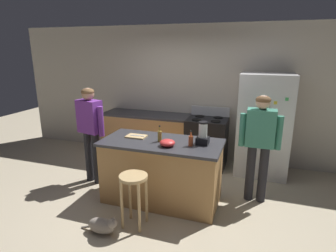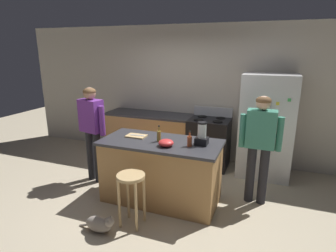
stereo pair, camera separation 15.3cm
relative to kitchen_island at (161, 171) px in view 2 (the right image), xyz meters
name	(u,v)px [view 2 (the right image)]	position (x,y,z in m)	size (l,w,h in m)	color
ground_plane	(161,199)	(0.00, 0.00, -0.47)	(14.00, 14.00, 0.00)	beige
back_wall	(197,94)	(0.00, 1.95, 0.88)	(8.00, 0.10, 2.70)	beige
kitchen_island	(161,171)	(0.00, 0.00, 0.00)	(1.75, 0.83, 0.94)	#B7844C
back_counter_run	(153,136)	(-0.80, 1.55, 0.00)	(2.00, 0.64, 0.94)	#B7844C
refrigerator	(266,126)	(1.40, 1.50, 0.44)	(0.90, 0.73, 1.83)	silver
stove_range	(209,142)	(0.38, 1.52, 0.01)	(0.76, 0.65, 1.12)	black
person_by_island_left	(92,126)	(-1.33, 0.21, 0.52)	(0.60, 0.30, 1.63)	#26262B
person_by_sink_right	(260,140)	(1.34, 0.45, 0.51)	(0.59, 0.22, 1.61)	#26262B
bar_stool	(131,186)	(-0.12, -0.70, 0.07)	(0.36, 0.36, 0.71)	tan
cat	(100,224)	(-0.43, -0.99, -0.37)	(0.52, 0.18, 0.26)	gray
blender_appliance	(202,135)	(0.59, 0.07, 0.61)	(0.17, 0.17, 0.32)	black
bottle_cooking_sauce	(190,141)	(0.45, -0.05, 0.55)	(0.06, 0.06, 0.22)	#B24C26
bottle_vinegar	(159,136)	(-0.02, -0.01, 0.56)	(0.06, 0.06, 0.24)	olive
mixing_bowl	(166,143)	(0.15, -0.17, 0.52)	(0.21, 0.21, 0.10)	red
cutting_board	(136,136)	(-0.43, 0.07, 0.48)	(0.30, 0.20, 0.02)	tan
chef_knife	(137,135)	(-0.41, 0.07, 0.49)	(0.22, 0.03, 0.01)	#B7BABF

